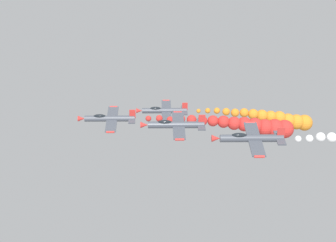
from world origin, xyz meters
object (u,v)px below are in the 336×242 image
(airplane_left_inner, at_px, (175,125))
(airplane_left_outer, at_px, (250,138))
(airplane_right_inner, at_px, (164,111))
(airplane_lead, at_px, (109,118))

(airplane_left_inner, relative_size, airplane_left_outer, 1.00)
(airplane_right_inner, xyz_separation_m, airplane_left_outer, (-36.06, -11.85, 0.67))
(airplane_lead, xyz_separation_m, airplane_left_outer, (-23.21, -21.88, 0.42))
(airplane_left_inner, xyz_separation_m, airplane_left_outer, (-11.04, -10.35, -0.27))
(airplane_left_outer, bearing_deg, airplane_right_inner, 18.20)
(airplane_right_inner, relative_size, airplane_left_outer, 1.00)
(airplane_left_inner, distance_m, airplane_right_inner, 25.08)
(airplane_left_inner, bearing_deg, airplane_lead, 43.46)
(airplane_right_inner, height_order, airplane_left_outer, airplane_left_outer)
(airplane_lead, bearing_deg, airplane_left_inner, -136.54)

